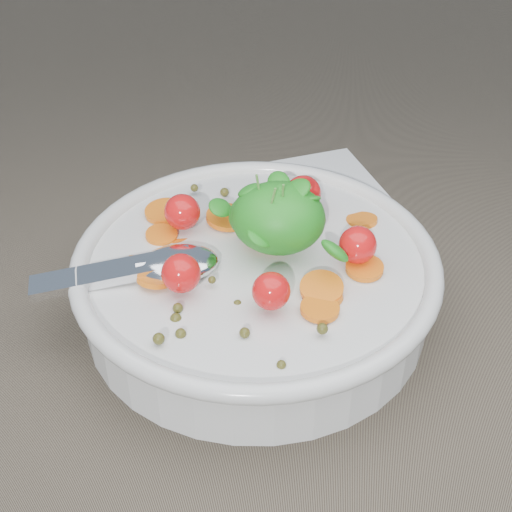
# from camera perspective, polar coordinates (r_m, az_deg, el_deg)

# --- Properties ---
(ground) EXTENTS (6.00, 6.00, 0.00)m
(ground) POSITION_cam_1_polar(r_m,az_deg,el_deg) (0.65, -0.49, -3.00)
(ground) COLOR brown
(ground) RESTS_ON ground
(bowl) EXTENTS (0.33, 0.31, 0.13)m
(bowl) POSITION_cam_1_polar(r_m,az_deg,el_deg) (0.61, -0.01, -1.79)
(bowl) COLOR silver
(bowl) RESTS_ON ground
(napkin) EXTENTS (0.23, 0.22, 0.01)m
(napkin) POSITION_cam_1_polar(r_m,az_deg,el_deg) (0.78, 3.67, 4.70)
(napkin) COLOR white
(napkin) RESTS_ON ground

